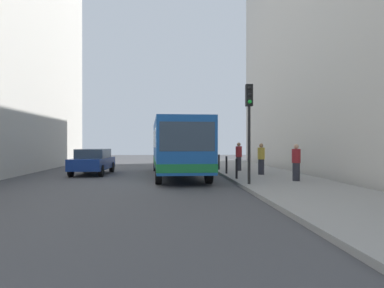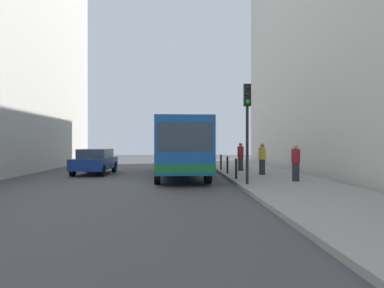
{
  "view_description": "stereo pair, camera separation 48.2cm",
  "coord_description": "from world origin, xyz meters",
  "px_view_note": "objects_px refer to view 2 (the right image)",
  "views": [
    {
      "loc": [
        0.19,
        -16.2,
        1.84
      ],
      "look_at": [
        1.42,
        2.21,
        1.78
      ],
      "focal_mm": 34.56,
      "sensor_mm": 36.0,
      "label": 1
    },
    {
      "loc": [
        0.67,
        -16.23,
        1.84
      ],
      "look_at": [
        1.42,
        2.21,
        1.78
      ],
      "focal_mm": 34.56,
      "sensor_mm": 36.0,
      "label": 2
    }
  ],
  "objects_px": {
    "bollard_near": "(236,169)",
    "bollard_mid": "(227,165)",
    "traffic_light": "(247,114)",
    "pedestrian_mid_sidewalk": "(262,159)",
    "pedestrian_far_sidewalk": "(241,157)",
    "bollard_far": "(221,162)",
    "car_behind_bus": "(186,155)",
    "car_beside_bus": "(95,161)",
    "pedestrian_near_signal": "(296,163)",
    "bus": "(178,145)"
  },
  "relations": [
    {
      "from": "bollard_near",
      "to": "bollard_mid",
      "type": "height_order",
      "value": "same"
    },
    {
      "from": "traffic_light",
      "to": "pedestrian_mid_sidewalk",
      "type": "relative_size",
      "value": 2.46
    },
    {
      "from": "bollard_near",
      "to": "pedestrian_far_sidewalk",
      "type": "relative_size",
      "value": 0.56
    },
    {
      "from": "bollard_near",
      "to": "bollard_far",
      "type": "distance_m",
      "value": 5.96
    },
    {
      "from": "car_behind_bus",
      "to": "bollard_mid",
      "type": "distance_m",
      "value": 11.79
    },
    {
      "from": "car_beside_bus",
      "to": "bollard_near",
      "type": "bearing_deg",
      "value": 150.69
    },
    {
      "from": "traffic_light",
      "to": "pedestrian_far_sidewalk",
      "type": "distance_m",
      "value": 7.54
    },
    {
      "from": "pedestrian_mid_sidewalk",
      "to": "bollard_mid",
      "type": "bearing_deg",
      "value": 162.7
    },
    {
      "from": "car_behind_bus",
      "to": "bollard_far",
      "type": "height_order",
      "value": "car_behind_bus"
    },
    {
      "from": "bollard_mid",
      "to": "pedestrian_near_signal",
      "type": "height_order",
      "value": "pedestrian_near_signal"
    },
    {
      "from": "pedestrian_near_signal",
      "to": "pedestrian_mid_sidewalk",
      "type": "relative_size",
      "value": 0.99
    },
    {
      "from": "bollard_near",
      "to": "bollard_mid",
      "type": "xyz_separation_m",
      "value": [
        0.0,
        2.98,
        0.0
      ]
    },
    {
      "from": "bus",
      "to": "traffic_light",
      "type": "height_order",
      "value": "traffic_light"
    },
    {
      "from": "pedestrian_near_signal",
      "to": "pedestrian_mid_sidewalk",
      "type": "height_order",
      "value": "pedestrian_mid_sidewalk"
    },
    {
      "from": "car_behind_bus",
      "to": "bollard_far",
      "type": "bearing_deg",
      "value": 103.78
    },
    {
      "from": "pedestrian_mid_sidewalk",
      "to": "pedestrian_near_signal",
      "type": "bearing_deg",
      "value": -70.58
    },
    {
      "from": "bollard_mid",
      "to": "bollard_far",
      "type": "distance_m",
      "value": 2.98
    },
    {
      "from": "traffic_light",
      "to": "bollard_mid",
      "type": "xyz_separation_m",
      "value": [
        -0.1,
        5.2,
        -2.38
      ]
    },
    {
      "from": "bus",
      "to": "bollard_far",
      "type": "distance_m",
      "value": 3.95
    },
    {
      "from": "pedestrian_mid_sidewalk",
      "to": "pedestrian_far_sidewalk",
      "type": "distance_m",
      "value": 2.88
    },
    {
      "from": "car_beside_bus",
      "to": "traffic_light",
      "type": "xyz_separation_m",
      "value": [
        7.71,
        -6.94,
        2.22
      ]
    },
    {
      "from": "bus",
      "to": "bollard_mid",
      "type": "xyz_separation_m",
      "value": [
        2.71,
        -0.33,
        -1.1
      ]
    },
    {
      "from": "bus",
      "to": "bollard_near",
      "type": "distance_m",
      "value": 4.42
    },
    {
      "from": "bollard_mid",
      "to": "pedestrian_far_sidewalk",
      "type": "distance_m",
      "value": 2.3
    },
    {
      "from": "car_beside_bus",
      "to": "bollard_far",
      "type": "relative_size",
      "value": 4.71
    },
    {
      "from": "bollard_near",
      "to": "bollard_mid",
      "type": "bearing_deg",
      "value": 90.0
    },
    {
      "from": "bollard_mid",
      "to": "traffic_light",
      "type": "bearing_deg",
      "value": -88.9
    },
    {
      "from": "bus",
      "to": "traffic_light",
      "type": "relative_size",
      "value": 2.71
    },
    {
      "from": "bus",
      "to": "car_behind_bus",
      "type": "height_order",
      "value": "bus"
    },
    {
      "from": "bollard_near",
      "to": "bollard_far",
      "type": "xyz_separation_m",
      "value": [
        0.0,
        5.96,
        0.0
      ]
    },
    {
      "from": "bollard_far",
      "to": "bollard_mid",
      "type": "bearing_deg",
      "value": -90.0
    },
    {
      "from": "bollard_near",
      "to": "bus",
      "type": "bearing_deg",
      "value": 129.38
    },
    {
      "from": "car_beside_bus",
      "to": "car_behind_bus",
      "type": "distance_m",
      "value": 11.33
    },
    {
      "from": "pedestrian_far_sidewalk",
      "to": "car_beside_bus",
      "type": "bearing_deg",
      "value": 164.17
    },
    {
      "from": "bus",
      "to": "car_beside_bus",
      "type": "relative_size",
      "value": 2.49
    },
    {
      "from": "bollard_near",
      "to": "car_beside_bus",
      "type": "bearing_deg",
      "value": 148.16
    },
    {
      "from": "bus",
      "to": "bollard_near",
      "type": "xyz_separation_m",
      "value": [
        2.71,
        -3.31,
        -1.1
      ]
    },
    {
      "from": "bollard_mid",
      "to": "bollard_near",
      "type": "bearing_deg",
      "value": -90.0
    },
    {
      "from": "car_beside_bus",
      "to": "bollard_far",
      "type": "distance_m",
      "value": 7.71
    },
    {
      "from": "bus",
      "to": "bollard_mid",
      "type": "bearing_deg",
      "value": 170.4
    },
    {
      "from": "bus",
      "to": "pedestrian_near_signal",
      "type": "distance_m",
      "value": 6.87
    },
    {
      "from": "bollard_near",
      "to": "pedestrian_near_signal",
      "type": "distance_m",
      "value": 2.74
    },
    {
      "from": "car_beside_bus",
      "to": "bollard_near",
      "type": "height_order",
      "value": "car_beside_bus"
    },
    {
      "from": "traffic_light",
      "to": "bollard_far",
      "type": "xyz_separation_m",
      "value": [
        -0.1,
        8.18,
        -2.38
      ]
    },
    {
      "from": "traffic_light",
      "to": "pedestrian_near_signal",
      "type": "xyz_separation_m",
      "value": [
        2.36,
        1.07,
        -2.04
      ]
    },
    {
      "from": "pedestrian_near_signal",
      "to": "pedestrian_far_sidewalk",
      "type": "bearing_deg",
      "value": -66.92
    },
    {
      "from": "car_behind_bus",
      "to": "pedestrian_far_sidewalk",
      "type": "distance_m",
      "value": 10.1
    },
    {
      "from": "pedestrian_mid_sidewalk",
      "to": "pedestrian_far_sidewalk",
      "type": "relative_size",
      "value": 0.97
    },
    {
      "from": "traffic_light",
      "to": "pedestrian_near_signal",
      "type": "relative_size",
      "value": 2.5
    },
    {
      "from": "traffic_light",
      "to": "pedestrian_mid_sidewalk",
      "type": "xyz_separation_m",
      "value": [
        1.64,
        4.4,
        -2.03
      ]
    }
  ]
}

